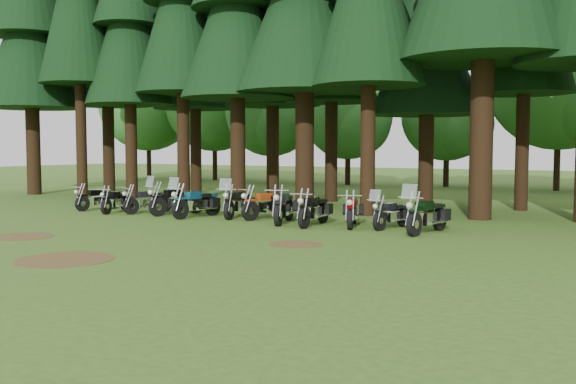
# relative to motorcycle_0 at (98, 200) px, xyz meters

# --- Properties ---
(ground) EXTENTS (120.00, 120.00, 0.00)m
(ground) POSITION_rel_motorcycle_0_xyz_m (6.81, -4.68, -0.42)
(ground) COLOR #34571C
(ground) RESTS_ON ground
(pine_front_0) EXTENTS (5.49, 5.49, 16.17)m
(pine_front_0) POSITION_rel_motorcycle_0_xyz_m (-9.39, 4.60, 9.26)
(pine_front_0) COLOR black
(pine_front_0) RESTS_ON ground
(pine_back_0) EXTENTS (5.00, 5.00, 17.21)m
(pine_back_0) POSITION_rel_motorcycle_0_xyz_m (-7.87, 8.57, 9.89)
(pine_back_0) COLOR black
(pine_back_0) RESTS_ON ground
(pine_back_1) EXTENTS (4.52, 4.52, 16.22)m
(pine_back_1) POSITION_rel_motorcycle_0_xyz_m (-2.45, 9.67, 9.29)
(pine_back_1) COLOR black
(pine_back_1) RESTS_ON ground
(pine_back_2) EXTENTS (4.85, 4.85, 16.30)m
(pine_back_2) POSITION_rel_motorcycle_0_xyz_m (2.43, 9.72, 9.34)
(pine_back_2) COLOR black
(pine_back_2) RESTS_ON ground
(pine_back_4) EXTENTS (4.94, 4.94, 13.78)m
(pine_back_4) POSITION_rel_motorcycle_0_xyz_m (10.85, 8.57, 7.83)
(pine_back_4) COLOR black
(pine_back_4) RESTS_ON ground
(decid_0) EXTENTS (8.00, 7.78, 10.00)m
(decid_0) POSITION_rel_motorcycle_0_xyz_m (-15.29, 20.58, 5.48)
(decid_0) COLOR black
(decid_0) RESTS_ON ground
(decid_1) EXTENTS (7.91, 7.69, 9.88)m
(decid_1) POSITION_rel_motorcycle_0_xyz_m (-9.18, 21.09, 5.41)
(decid_1) COLOR black
(decid_1) RESTS_ON ground
(decid_2) EXTENTS (6.72, 6.53, 8.40)m
(decid_2) POSITION_rel_motorcycle_0_xyz_m (-3.62, 20.10, 4.53)
(decid_2) COLOR black
(decid_2) RESTS_ON ground
(decid_3) EXTENTS (6.12, 5.95, 7.65)m
(decid_3) POSITION_rel_motorcycle_0_xyz_m (2.10, 20.45, 4.09)
(decid_3) COLOR black
(decid_3) RESTS_ON ground
(decid_4) EXTENTS (5.93, 5.76, 7.41)m
(decid_4) POSITION_rel_motorcycle_0_xyz_m (8.39, 21.64, 3.95)
(decid_4) COLOR black
(decid_4) RESTS_ON ground
(decid_5) EXTENTS (8.45, 8.21, 10.56)m
(decid_5) POSITION_rel_motorcycle_0_xyz_m (15.11, 21.03, 5.81)
(decid_5) COLOR black
(decid_5) RESTS_ON ground
(dirt_patch_0) EXTENTS (1.80, 1.80, 0.01)m
(dirt_patch_0) POSITION_rel_motorcycle_0_xyz_m (3.81, -6.68, -0.42)
(dirt_patch_0) COLOR #4C3D1E
(dirt_patch_0) RESTS_ON ground
(dirt_patch_1) EXTENTS (1.40, 1.40, 0.01)m
(dirt_patch_1) POSITION_rel_motorcycle_0_xyz_m (11.31, -4.18, -0.42)
(dirt_patch_1) COLOR #4C3D1E
(dirt_patch_1) RESTS_ON ground
(dirt_patch_2) EXTENTS (2.20, 2.20, 0.01)m
(dirt_patch_2) POSITION_rel_motorcycle_0_xyz_m (7.81, -8.68, -0.42)
(dirt_patch_2) COLOR #4C3D1E
(dirt_patch_2) RESTS_ON ground
(motorcycle_0) EXTENTS (0.54, 2.01, 0.83)m
(motorcycle_0) POSITION_rel_motorcycle_0_xyz_m (0.00, 0.00, 0.00)
(motorcycle_0) COLOR black
(motorcycle_0) RESTS_ON ground
(motorcycle_1) EXTENTS (0.55, 1.97, 0.81)m
(motorcycle_1) POSITION_rel_motorcycle_0_xyz_m (1.38, -0.41, -0.01)
(motorcycle_1) COLOR black
(motorcycle_1) RESTS_ON ground
(motorcycle_2) EXTENTS (0.77, 2.02, 0.85)m
(motorcycle_2) POSITION_rel_motorcycle_0_xyz_m (2.60, 0.03, 0.01)
(motorcycle_2) COLOR black
(motorcycle_2) RESTS_ON ground
(motorcycle_3) EXTENTS (1.06, 2.33, 1.49)m
(motorcycle_3) POSITION_rel_motorcycle_0_xyz_m (3.94, 0.08, 0.08)
(motorcycle_3) COLOR black
(motorcycle_3) RESTS_ON ground
(motorcycle_4) EXTENTS (0.62, 2.38, 1.49)m
(motorcycle_4) POSITION_rel_motorcycle_0_xyz_m (5.13, -0.27, 0.08)
(motorcycle_4) COLOR black
(motorcycle_4) RESTS_ON ground
(motorcycle_5) EXTENTS (0.74, 2.32, 1.46)m
(motorcycle_5) POSITION_rel_motorcycle_0_xyz_m (6.43, 0.42, 0.07)
(motorcycle_5) COLOR black
(motorcycle_5) RESTS_ON ground
(motorcycle_6) EXTENTS (0.83, 2.20, 0.92)m
(motorcycle_6) POSITION_rel_motorcycle_0_xyz_m (7.63, 0.55, 0.05)
(motorcycle_6) COLOR black
(motorcycle_6) RESTS_ON ground
(motorcycle_7) EXTENTS (0.88, 2.39, 1.00)m
(motorcycle_7) POSITION_rel_motorcycle_0_xyz_m (8.73, -0.24, 0.09)
(motorcycle_7) COLOR black
(motorcycle_7) RESTS_ON ground
(motorcycle_8) EXTENTS (0.39, 2.30, 0.93)m
(motorcycle_8) POSITION_rel_motorcycle_0_xyz_m (9.93, -0.39, 0.06)
(motorcycle_8) COLOR black
(motorcycle_8) RESTS_ON ground
(motorcycle_9) EXTENTS (0.88, 2.16, 0.91)m
(motorcycle_9) POSITION_rel_motorcycle_0_xyz_m (11.08, -0.01, 0.04)
(motorcycle_9) COLOR black
(motorcycle_9) RESTS_ON ground
(motorcycle_10) EXTENTS (0.65, 2.01, 1.27)m
(motorcycle_10) POSITION_rel_motorcycle_0_xyz_m (12.35, 0.14, 0.00)
(motorcycle_10) COLOR black
(motorcycle_10) RESTS_ON ground
(motorcycle_11) EXTENTS (0.68, 2.41, 1.51)m
(motorcycle_11) POSITION_rel_motorcycle_0_xyz_m (13.66, -0.44, 0.08)
(motorcycle_11) COLOR black
(motorcycle_11) RESTS_ON ground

